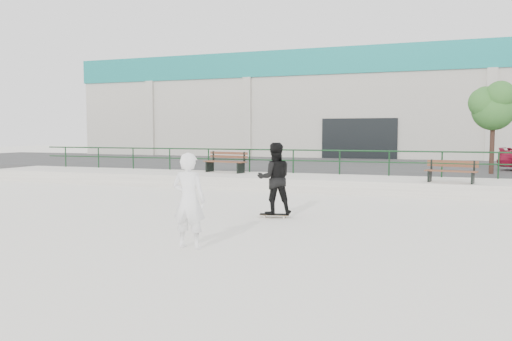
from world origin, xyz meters
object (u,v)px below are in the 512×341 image
at_px(bench_right, 451,171).
at_px(bench_left, 226,162).
at_px(skateboard, 274,215).
at_px(seated_skater, 189,201).
at_px(tree, 494,105).
at_px(standing_skater, 275,178).

bearing_deg(bench_right, bench_left, -177.47).
distance_m(skateboard, seated_skater, 4.04).
bearing_deg(skateboard, bench_left, 109.67).
bearing_deg(tree, skateboard, -120.70).
distance_m(tree, seated_skater, 16.31).
bearing_deg(tree, standing_skater, -120.70).
relative_size(bench_right, skateboard, 2.21).
bearing_deg(standing_skater, tree, -146.59).
relative_size(skateboard, seated_skater, 0.43).
xyz_separation_m(bench_left, skateboard, (4.62, -7.66, -0.88)).
xyz_separation_m(skateboard, seated_skater, (-0.52, -3.91, 0.86)).
bearing_deg(seated_skater, standing_skater, -98.55).
bearing_deg(skateboard, standing_skater, -11.43).
height_order(bench_left, standing_skater, standing_skater).
bearing_deg(standing_skater, skateboard, -25.89).
distance_m(bench_left, standing_skater, 8.94).
height_order(tree, standing_skater, tree).
xyz_separation_m(bench_right, seated_skater, (-5.09, -10.04, 0.04)).
distance_m(standing_skater, seated_skater, 3.95).
distance_m(tree, standing_skater, 12.64).
relative_size(bench_left, standing_skater, 1.09).
xyz_separation_m(bench_right, tree, (1.77, 4.55, 2.51)).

